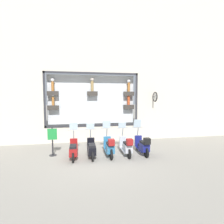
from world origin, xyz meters
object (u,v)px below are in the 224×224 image
(scooter_silver_1, at_px, (126,146))
(scooter_red_4, at_px, (73,150))
(scooter_teal_2, at_px, (109,147))
(scooter_black_3, at_px, (92,149))
(scooter_navy_0, at_px, (143,145))
(shop_sign_post, at_px, (52,141))

(scooter_silver_1, distance_m, scooter_red_4, 2.59)
(scooter_teal_2, bearing_deg, scooter_black_3, 86.51)
(scooter_silver_1, bearing_deg, scooter_teal_2, 89.34)
(scooter_teal_2, bearing_deg, scooter_silver_1, -90.66)
(scooter_navy_0, bearing_deg, scooter_silver_1, 90.33)
(scooter_red_4, bearing_deg, shop_sign_post, 60.37)
(scooter_teal_2, xyz_separation_m, scooter_red_4, (0.05, 1.72, -0.06))
(scooter_teal_2, distance_m, scooter_black_3, 0.87)
(scooter_silver_1, xyz_separation_m, shop_sign_post, (0.65, 3.61, 0.28))
(scooter_navy_0, relative_size, scooter_teal_2, 1.00)
(scooter_teal_2, bearing_deg, shop_sign_post, 76.93)
(scooter_navy_0, height_order, scooter_silver_1, scooter_navy_0)
(scooter_teal_2, distance_m, shop_sign_post, 2.84)
(scooter_teal_2, xyz_separation_m, shop_sign_post, (0.64, 2.75, 0.26))
(scooter_navy_0, xyz_separation_m, scooter_teal_2, (0.00, 1.72, 0.01))
(scooter_silver_1, height_order, shop_sign_post, scooter_silver_1)
(scooter_silver_1, bearing_deg, scooter_black_3, 87.92)
(scooter_teal_2, height_order, shop_sign_post, scooter_teal_2)
(scooter_black_3, xyz_separation_m, shop_sign_post, (0.59, 1.89, 0.33))
(scooter_red_4, bearing_deg, scooter_teal_2, -91.79)
(scooter_red_4, xyz_separation_m, shop_sign_post, (0.59, 1.03, 0.33))
(scooter_navy_0, bearing_deg, shop_sign_post, 81.81)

